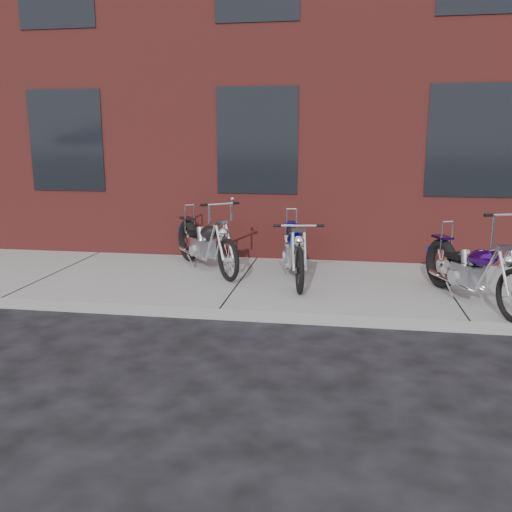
# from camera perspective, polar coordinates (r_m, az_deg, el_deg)

# --- Properties ---
(ground) EXTENTS (120.00, 120.00, 0.00)m
(ground) POSITION_cam_1_polar(r_m,az_deg,el_deg) (6.88, -3.84, -6.75)
(ground) COLOR black
(ground) RESTS_ON ground
(sidewalk) EXTENTS (22.00, 3.00, 0.15)m
(sidewalk) POSITION_cam_1_polar(r_m,az_deg,el_deg) (8.26, -1.52, -2.92)
(sidewalk) COLOR gray
(sidewalk) RESTS_ON ground
(building_brick) EXTENTS (22.00, 10.00, 8.00)m
(building_brick) POSITION_cam_1_polar(r_m,az_deg,el_deg) (14.52, 3.40, 19.21)
(building_brick) COLOR maroon
(building_brick) RESTS_ON ground
(chopper_purple) EXTENTS (0.94, 2.10, 1.25)m
(chopper_purple) POSITION_cam_1_polar(r_m,az_deg,el_deg) (7.53, 21.77, -1.57)
(chopper_purple) COLOR black
(chopper_purple) RESTS_ON sidewalk
(chopper_blue) EXTENTS (0.64, 2.24, 0.98)m
(chopper_blue) POSITION_cam_1_polar(r_m,az_deg,el_deg) (8.21, 4.08, 0.41)
(chopper_blue) COLOR black
(chopper_blue) RESTS_ON sidewalk
(chopper_third) EXTENTS (1.48, 1.86, 1.15)m
(chopper_third) POSITION_cam_1_polar(r_m,az_deg,el_deg) (8.79, -5.36, 1.19)
(chopper_third) COLOR black
(chopper_third) RESTS_ON sidewalk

